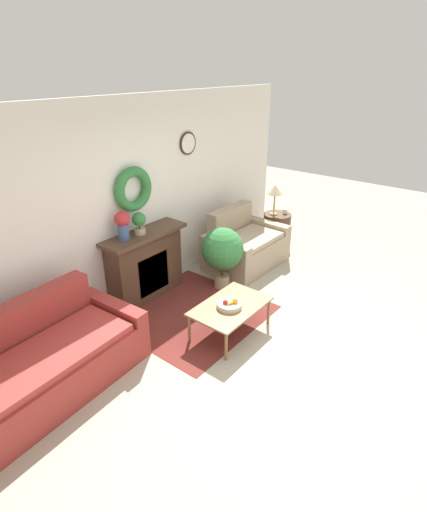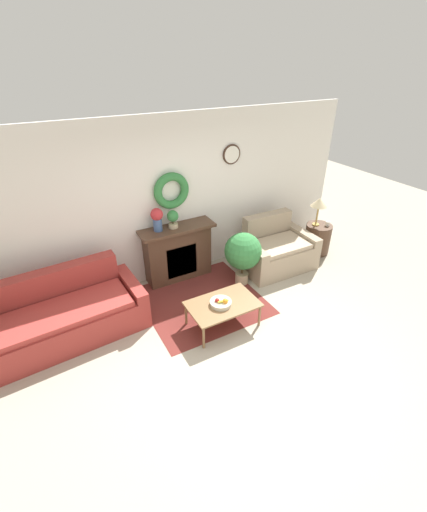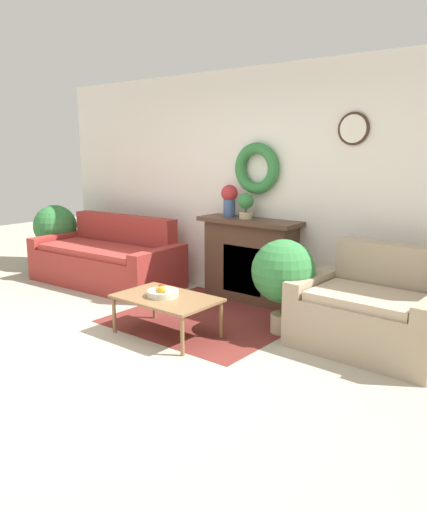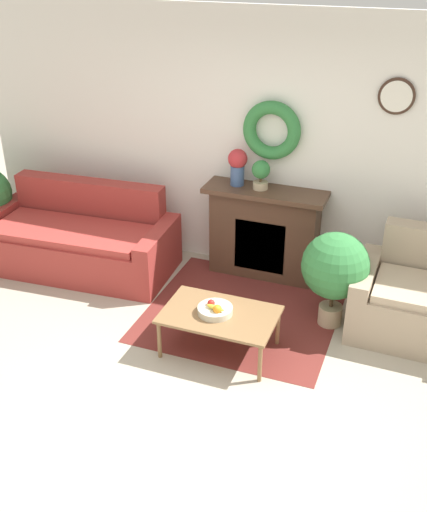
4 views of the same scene
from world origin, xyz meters
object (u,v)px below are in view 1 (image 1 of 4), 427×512
loveseat_right (245,246)px  vase_on_mantel_left (123,223)px  potted_plant_on_mantel (139,222)px  fruit_bowl (230,304)px  side_table_by_loveseat (277,229)px  fireplace (145,264)px  coffee_table (231,308)px  couch_left (40,365)px  mug (285,211)px  table_lamp (275,190)px  potted_plant_floor_by_loveseat (222,250)px

loveseat_right → vase_on_mantel_left: 2.26m
loveseat_right → potted_plant_on_mantel: (-1.76, 0.51, 0.83)m
fruit_bowl → side_table_by_loveseat: (2.75, 0.96, -0.14)m
fireplace → coffee_table: fireplace is taller
fireplace → potted_plant_on_mantel: (-0.06, -0.01, 0.66)m
loveseat_right → couch_left: bearing=-178.4°
coffee_table → vase_on_mantel_left: vase_on_mantel_left is taller
potted_plant_on_mantel → coffee_table: bearing=-86.2°
side_table_by_loveseat → mug: bearing=-37.9°
table_lamp → couch_left: bearing=-178.9°
vase_on_mantel_left → couch_left: bearing=-161.3°
vase_on_mantel_left → fruit_bowl: bearing=-78.0°
table_lamp → potted_plant_floor_by_loveseat: bearing=-172.7°
table_lamp → vase_on_mantel_left: size_ratio=1.44×
coffee_table → table_lamp: 2.91m
table_lamp → vase_on_mantel_left: vase_on_mantel_left is taller
table_lamp → mug: bearing=-38.2°
couch_left → side_table_by_loveseat: (4.69, 0.04, -0.02)m
potted_plant_floor_by_loveseat → coffee_table: bearing=-137.4°
fruit_bowl → table_lamp: bearing=20.6°
couch_left → fruit_bowl: bearing=-29.1°
couch_left → mug: (4.80, -0.05, 0.31)m
table_lamp → vase_on_mantel_left: 3.04m
couch_left → fireplace: bearing=12.0°
fireplace → vase_on_mantel_left: vase_on_mantel_left is taller
fireplace → table_lamp: size_ratio=2.31×
fireplace → fruit_bowl: size_ratio=4.13×
couch_left → coffee_table: (1.97, -0.91, 0.04)m
fruit_bowl → table_lamp: (2.69, 1.01, 0.60)m
mug → vase_on_mantel_left: (-3.17, 0.60, 0.58)m
fireplace → potted_plant_floor_by_loveseat: size_ratio=1.35×
fruit_bowl → vase_on_mantel_left: 1.69m
couch_left → potted_plant_floor_by_loveseat: potted_plant_floor_by_loveseat is taller
coffee_table → side_table_by_loveseat: size_ratio=1.69×
fruit_bowl → vase_on_mantel_left: vase_on_mantel_left is taller
table_lamp → fruit_bowl: bearing=-159.4°
fireplace → couch_left: 2.02m
fireplace → mug: (2.86, -0.59, 0.13)m
coffee_table → side_table_by_loveseat: 2.87m
loveseat_right → vase_on_mantel_left: vase_on_mantel_left is taller
couch_left → potted_plant_on_mantel: (1.88, 0.53, 0.84)m
vase_on_mantel_left → table_lamp: bearing=-8.8°
fireplace → coffee_table: (0.04, -1.45, -0.14)m
fireplace → coffee_table: 1.46m
fireplace → vase_on_mantel_left: bearing=179.0°
loveseat_right → potted_plant_floor_by_loveseat: 0.89m
potted_plant_on_mantel → fireplace: bearing=13.9°
fireplace → vase_on_mantel_left: 0.77m
table_lamp → mug: size_ratio=6.16×
couch_left → mug: couch_left is taller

